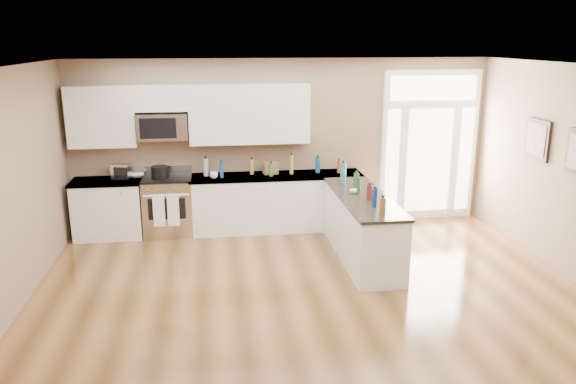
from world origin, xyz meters
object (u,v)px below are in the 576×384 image
(peninsula_cabinet, at_px, (362,229))
(toaster_oven, at_px, (122,171))
(kitchen_range, at_px, (168,206))
(stockpot, at_px, (160,172))

(peninsula_cabinet, relative_size, toaster_oven, 8.12)
(peninsula_cabinet, bearing_deg, kitchen_range, 153.07)
(kitchen_range, bearing_deg, stockpot, -158.93)
(kitchen_range, height_order, toaster_oven, toaster_oven)
(kitchen_range, distance_m, toaster_oven, 0.92)
(peninsula_cabinet, relative_size, stockpot, 8.39)
(stockpot, bearing_deg, toaster_oven, 170.47)
(stockpot, relative_size, toaster_oven, 0.97)
(toaster_oven, bearing_deg, peninsula_cabinet, -9.51)
(peninsula_cabinet, xyz_separation_m, stockpot, (-2.95, 1.41, 0.62))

